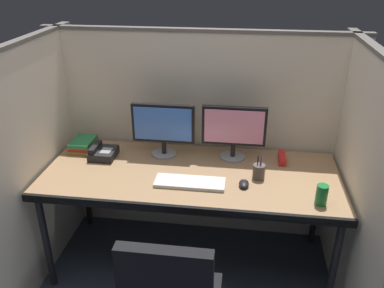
# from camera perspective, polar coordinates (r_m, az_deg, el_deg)

# --- Properties ---
(cubicle_partition_rear) EXTENTS (2.21, 0.06, 1.57)m
(cubicle_partition_rear) POSITION_cam_1_polar(r_m,az_deg,el_deg) (2.95, 1.03, 1.01)
(cubicle_partition_rear) COLOR beige
(cubicle_partition_rear) RESTS_ON ground
(cubicle_partition_left) EXTENTS (0.06, 1.41, 1.57)m
(cubicle_partition_left) POSITION_cam_1_polar(r_m,az_deg,el_deg) (2.78, -21.25, -2.56)
(cubicle_partition_left) COLOR beige
(cubicle_partition_left) RESTS_ON ground
(cubicle_partition_right) EXTENTS (0.06, 1.41, 1.57)m
(cubicle_partition_right) POSITION_cam_1_polar(r_m,az_deg,el_deg) (2.55, 22.38, -5.40)
(cubicle_partition_right) COLOR beige
(cubicle_partition_right) RESTS_ON ground
(desk) EXTENTS (1.90, 0.80, 0.74)m
(desk) POSITION_cam_1_polar(r_m,az_deg,el_deg) (2.60, -0.19, -5.16)
(desk) COLOR #997551
(desk) RESTS_ON ground
(monitor_left) EXTENTS (0.43, 0.17, 0.37)m
(monitor_left) POSITION_cam_1_polar(r_m,az_deg,el_deg) (2.72, -4.14, 2.51)
(monitor_left) COLOR gray
(monitor_left) RESTS_ON desk
(monitor_right) EXTENTS (0.43, 0.17, 0.37)m
(monitor_right) POSITION_cam_1_polar(r_m,az_deg,el_deg) (2.68, 6.00, 2.12)
(monitor_right) COLOR gray
(monitor_right) RESTS_ON desk
(keyboard_main) EXTENTS (0.43, 0.15, 0.02)m
(keyboard_main) POSITION_cam_1_polar(r_m,az_deg,el_deg) (2.45, -0.31, -5.53)
(keyboard_main) COLOR silver
(keyboard_main) RESTS_ON desk
(computer_mouse) EXTENTS (0.06, 0.10, 0.04)m
(computer_mouse) POSITION_cam_1_polar(r_m,az_deg,el_deg) (2.45, 7.43, -5.66)
(computer_mouse) COLOR black
(computer_mouse) RESTS_ON desk
(desk_phone) EXTENTS (0.17, 0.19, 0.09)m
(desk_phone) POSITION_cam_1_polar(r_m,az_deg,el_deg) (2.83, -12.65, -1.23)
(desk_phone) COLOR black
(desk_phone) RESTS_ON desk
(pen_cup) EXTENTS (0.08, 0.08, 0.16)m
(pen_cup) POSITION_cam_1_polar(r_m,az_deg,el_deg) (2.53, 9.53, -3.89)
(pen_cup) COLOR #4C4742
(pen_cup) RESTS_ON desk
(red_stapler) EXTENTS (0.04, 0.15, 0.06)m
(red_stapler) POSITION_cam_1_polar(r_m,az_deg,el_deg) (2.77, 12.74, -1.95)
(red_stapler) COLOR red
(red_stapler) RESTS_ON desk
(soda_can) EXTENTS (0.07, 0.07, 0.12)m
(soda_can) POSITION_cam_1_polar(r_m,az_deg,el_deg) (2.36, 18.05, -6.93)
(soda_can) COLOR #197233
(soda_can) RESTS_ON desk
(book_stack) EXTENTS (0.16, 0.22, 0.08)m
(book_stack) POSITION_cam_1_polar(r_m,az_deg,el_deg) (2.97, -15.30, -0.03)
(book_stack) COLOR olive
(book_stack) RESTS_ON desk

